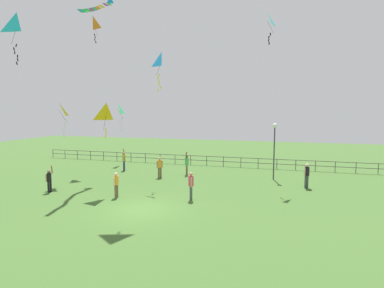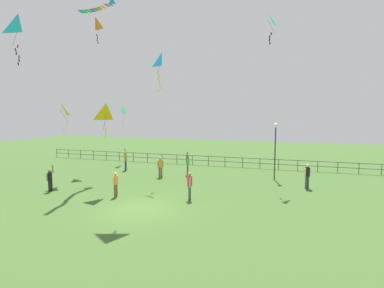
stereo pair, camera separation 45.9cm
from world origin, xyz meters
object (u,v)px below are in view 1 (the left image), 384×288
person_0 (160,166)px  kite_3 (17,26)px  person_6 (187,163)px  lamppost (274,139)px  kite_5 (59,111)px  kite_6 (267,22)px  kite_0 (107,113)px  kite_2 (93,23)px  person_5 (124,160)px  person_2 (49,179)px  person_1 (191,184)px  person_4 (307,174)px  person_3 (116,183)px  kite_1 (161,62)px  kite_7 (119,110)px  streamer_kite (108,1)px

person_0 → kite_3: kite_3 is taller
person_6 → person_0: bearing=-136.5°
lamppost → kite_5: 16.28m
lamppost → kite_6: size_ratio=1.95×
person_6 → kite_0: size_ratio=0.89×
person_0 → kite_2: kite_2 is taller
person_5 → kite_3: size_ratio=0.61×
lamppost → kite_6: 8.72m
person_2 → kite_6: (13.36, 7.53, 11.00)m
person_1 → person_4: (6.93, 4.97, 0.02)m
person_0 → person_4: bearing=-1.1°
person_3 → person_4: (11.56, 5.72, 0.10)m
lamppost → kite_1: 10.38m
person_5 → kite_5: bearing=-110.8°
kite_3 → person_5: bearing=70.8°
kite_0 → kite_1: (2.09, 4.17, 3.70)m
person_6 → kite_3: bearing=-137.7°
kite_2 → kite_7: bearing=75.6°
kite_5 → kite_6: (14.35, 5.13, 6.55)m
kite_0 → kite_5: size_ratio=0.89×
person_3 → person_5: size_ratio=0.79×
lamppost → person_0: size_ratio=2.66×
lamppost → person_2: (-14.13, -8.08, -2.33)m
person_2 → kite_5: size_ratio=0.70×
person_6 → kite_7: size_ratio=0.73×
person_2 → person_3: person_2 is taller
kite_7 → kite_2: bearing=-104.4°
lamppost → person_6: bearing=-177.9°
person_1 → person_3: 4.69m
person_1 → person_2: 9.51m
kite_5 → streamer_kite: 10.38m
person_2 → person_3: bearing=2.5°
person_6 → person_4: bearing=-11.4°
person_2 → kite_5: kite_5 is taller
person_5 → person_6: 5.95m
person_3 → kite_1: 9.42m
kite_6 → person_5: bearing=178.2°
kite_2 → person_4: bearing=-8.0°
kite_0 → kite_7: size_ratio=0.82×
kite_5 → streamer_kite: streamer_kite is taller
person_0 → streamer_kite: bearing=168.6°
kite_1 → kite_3: kite_3 is taller
person_5 → kite_6: kite_6 is taller
person_0 → person_4: (11.09, -0.21, 0.04)m
kite_6 → person_6: bearing=177.4°
person_1 → kite_3: kite_3 is taller
person_0 → kite_6: size_ratio=0.73×
person_5 → streamer_kite: 13.51m
person_5 → kite_2: 12.64m
lamppost → streamer_kite: 17.75m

